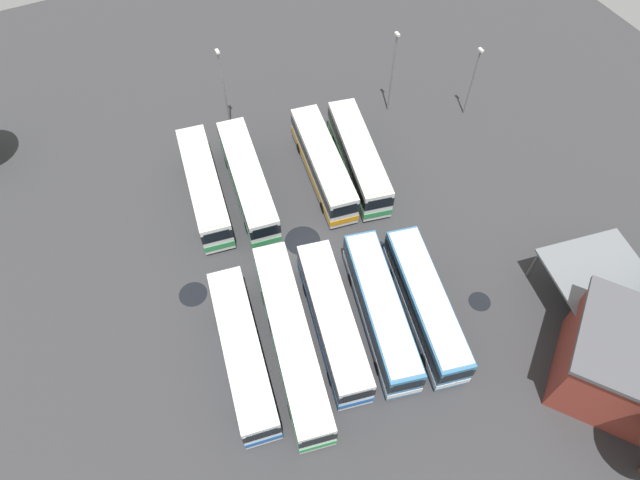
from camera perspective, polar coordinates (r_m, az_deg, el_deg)
ground_plane at (r=45.75m, az=-1.28°, el=-1.32°), size 95.83×95.83×0.00m
bus_row0_slot0 at (r=48.75m, az=-11.94°, el=5.48°), size 12.35×4.24×3.50m
bus_row0_slot1 at (r=48.59m, az=-7.53°, el=6.18°), size 12.92×4.23×3.50m
bus_row0_slot3 at (r=49.51m, az=0.32°, el=7.95°), size 12.43×4.31×3.50m
bus_row0_slot4 at (r=50.19m, az=4.03°, el=8.61°), size 12.48×4.96×3.50m
bus_row1_slot0 at (r=39.79m, az=-8.03°, el=-11.48°), size 12.59×4.44×3.50m
bus_row1_slot1 at (r=39.89m, az=-3.01°, el=-10.24°), size 15.16×5.29×3.50m
bus_row1_slot2 at (r=40.49m, az=1.37°, el=-8.37°), size 12.43×4.87×3.50m
bus_row1_slot3 at (r=41.10m, az=6.31°, el=-7.29°), size 12.62×5.24×3.50m
bus_row1_slot4 at (r=41.85m, az=10.90°, el=-6.56°), size 12.36×5.01×3.50m
depot_building at (r=43.13m, az=30.18°, el=-11.63°), size 12.35×12.01×6.21m
maintenance_shelter at (r=45.20m, az=28.19°, el=-4.96°), size 11.09×8.70×3.44m
lamp_post_far_corner at (r=53.09m, az=-9.98°, el=15.33°), size 0.56×0.28×8.87m
lamp_post_mid_lot at (r=56.29m, az=15.60°, el=15.80°), size 0.56×0.28×7.53m
lamp_post_near_entrance at (r=54.84m, az=7.56°, el=17.11°), size 0.56×0.28×8.80m
puddle_front_lane at (r=44.79m, az=-13.07°, el=-5.52°), size 2.25×2.25×0.01m
puddle_near_shelter at (r=46.26m, az=6.22°, el=-0.84°), size 1.42×1.42×0.01m
puddle_back_corner at (r=46.45m, az=-1.82°, el=-0.07°), size 3.02×3.02×0.01m
puddle_centre_drain at (r=45.10m, az=16.27°, el=-6.17°), size 1.75×1.75×0.01m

